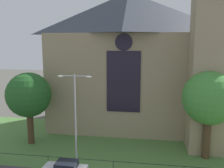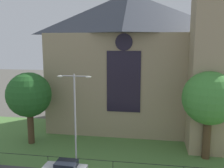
{
  "view_description": "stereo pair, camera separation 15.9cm",
  "coord_description": "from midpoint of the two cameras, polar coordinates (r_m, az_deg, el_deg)",
  "views": [
    {
      "loc": [
        5.06,
        -20.45,
        12.75
      ],
      "look_at": [
        0.65,
        8.0,
        7.96
      ],
      "focal_mm": 40.09,
      "sensor_mm": 36.0,
      "label": 1
    },
    {
      "loc": [
        5.22,
        -20.42,
        12.75
      ],
      "look_at": [
        0.65,
        8.0,
        7.96
      ],
      "focal_mm": 40.09,
      "sensor_mm": 36.0,
      "label": 2
    }
  ],
  "objects": [
    {
      "name": "ground",
      "position": [
        33.4,
        -0.43,
        -12.99
      ],
      "size": [
        160.0,
        160.0,
        0.0
      ],
      "primitive_type": "plane",
      "color": "#56544C"
    },
    {
      "name": "grass_verge",
      "position": [
        31.58,
        -1.05,
        -14.35
      ],
      "size": [
        120.0,
        20.0,
        0.01
      ],
      "primitive_type": "cube",
      "color": "#517F3D",
      "rests_on": "ground"
    },
    {
      "name": "church_building",
      "position": [
        37.48,
        4.94,
        5.62
      ],
      "size": [
        23.2,
        16.2,
        26.0
      ],
      "color": "tan",
      "rests_on": "ground"
    },
    {
      "name": "iron_railing",
      "position": [
        26.03,
        0.39,
        -17.48
      ],
      "size": [
        27.39,
        0.07,
        1.13
      ],
      "color": "black",
      "rests_on": "ground"
    },
    {
      "name": "tree_left_near",
      "position": [
        32.81,
        -18.28,
        -2.43
      ],
      "size": [
        5.58,
        5.58,
        9.12
      ],
      "color": "#4C3823",
      "rests_on": "ground"
    },
    {
      "name": "tree_right_near",
      "position": [
        28.86,
        21.43,
        -3.14
      ],
      "size": [
        5.78,
        5.78,
        9.76
      ],
      "color": "#4C3823",
      "rests_on": "ground"
    },
    {
      "name": "streetlamp_near",
      "position": [
        24.88,
        -8.26,
        -6.21
      ],
      "size": [
        3.37,
        0.26,
        9.78
      ],
      "color": "#B2B2B7",
      "rests_on": "ground"
    }
  ]
}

